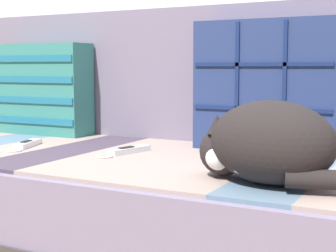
% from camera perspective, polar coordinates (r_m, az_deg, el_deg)
% --- Properties ---
extents(couch, '(1.94, 0.88, 0.35)m').
position_cam_1_polar(couch, '(1.66, -1.88, -9.21)').
color(couch, '#3D3838').
rests_on(couch, ground_plane).
extents(sofa_backrest, '(1.90, 0.14, 0.49)m').
position_cam_1_polar(sofa_backrest, '(1.93, 3.58, 5.72)').
color(sofa_backrest, slate).
rests_on(sofa_backrest, couch).
extents(throw_pillow_quilted, '(0.46, 0.14, 0.42)m').
position_cam_1_polar(throw_pillow_quilted, '(1.68, 10.87, 4.37)').
color(throw_pillow_quilted, navy).
rests_on(throw_pillow_quilted, couch).
extents(throw_pillow_striped, '(0.42, 0.14, 0.36)m').
position_cam_1_polar(throw_pillow_striped, '(2.15, -13.79, 3.99)').
color(throw_pillow_striped, '#337A70').
rests_on(throw_pillow_striped, couch).
extents(sleeping_cat, '(0.38, 0.28, 0.19)m').
position_cam_1_polar(sleeping_cat, '(1.21, 10.60, -2.02)').
color(sleeping_cat, black).
rests_on(sleeping_cat, couch).
extents(game_remote_near, '(0.11, 0.21, 0.02)m').
position_cam_1_polar(game_remote_near, '(1.81, -15.36, -1.97)').
color(game_remote_near, white).
rests_on(game_remote_near, couch).
extents(game_remote_far, '(0.09, 0.21, 0.02)m').
position_cam_1_polar(game_remote_far, '(1.62, -4.51, -2.74)').
color(game_remote_far, white).
rests_on(game_remote_far, couch).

